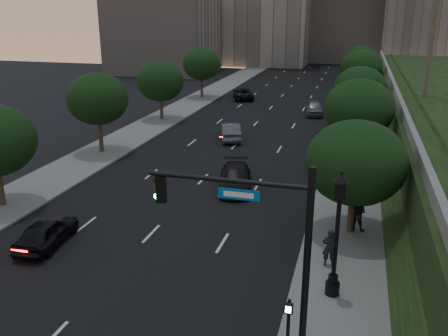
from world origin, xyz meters
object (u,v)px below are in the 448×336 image
(traffic_signal_mast, at_px, (273,259))
(sedan_far_right, at_px, (315,108))
(sedan_mid_left, at_px, (230,131))
(pedestrian_b, at_px, (358,213))
(pedestrian_c, at_px, (335,175))
(street_lamp, at_px, (336,241))
(sedan_near_left, at_px, (47,232))
(pedestrian_a, at_px, (329,248))
(sedan_far_left, at_px, (243,94))
(sedan_near_right, at_px, (235,178))

(traffic_signal_mast, bearing_deg, sedan_far_right, 93.29)
(sedan_mid_left, relative_size, sedan_far_right, 1.00)
(pedestrian_b, bearing_deg, sedan_far_right, -65.15)
(pedestrian_c, bearing_deg, street_lamp, 94.06)
(sedan_near_left, distance_m, pedestrian_c, 18.40)
(sedan_mid_left, xyz_separation_m, pedestrian_a, (10.39, -21.12, 0.27))
(sedan_far_left, bearing_deg, pedestrian_c, 95.86)
(sedan_far_left, height_order, pedestrian_a, pedestrian_a)
(pedestrian_c, bearing_deg, sedan_near_right, 17.36)
(pedestrian_a, bearing_deg, sedan_near_left, 2.98)
(sedan_near_left, xyz_separation_m, sedan_near_right, (7.29, 10.43, 0.02))
(street_lamp, distance_m, sedan_far_right, 36.90)
(sedan_far_left, bearing_deg, pedestrian_a, 90.61)
(street_lamp, bearing_deg, pedestrian_a, 97.65)
(sedan_far_right, distance_m, pedestrian_b, 30.38)
(traffic_signal_mast, bearing_deg, street_lamp, 64.72)
(sedan_near_left, height_order, sedan_near_right, sedan_near_right)
(street_lamp, xyz_separation_m, sedan_near_right, (-7.08, 11.24, -1.88))
(sedan_near_left, relative_size, sedan_mid_left, 0.90)
(traffic_signal_mast, distance_m, pedestrian_a, 7.04)
(street_lamp, bearing_deg, sedan_mid_left, 114.53)
(traffic_signal_mast, bearing_deg, sedan_far_left, 104.60)
(sedan_mid_left, relative_size, pedestrian_a, 2.63)
(sedan_near_left, bearing_deg, street_lamp, 171.11)
(sedan_near_left, bearing_deg, pedestrian_b, -164.68)
(sedan_near_right, height_order, sedan_far_right, sedan_far_right)
(sedan_near_left, height_order, pedestrian_b, pedestrian_b)
(sedan_far_left, relative_size, sedan_near_right, 1.04)
(street_lamp, distance_m, sedan_mid_left, 25.85)
(pedestrian_b, bearing_deg, pedestrian_c, -61.26)
(sedan_far_right, bearing_deg, street_lamp, -89.85)
(pedestrian_a, relative_size, pedestrian_b, 0.97)
(sedan_near_right, height_order, pedestrian_b, pedestrian_b)
(traffic_signal_mast, xyz_separation_m, pedestrian_c, (1.22, 17.11, -2.70))
(sedan_far_right, bearing_deg, pedestrian_b, -86.76)
(traffic_signal_mast, relative_size, sedan_far_right, 1.46)
(sedan_far_right, relative_size, pedestrian_c, 2.92)
(street_lamp, bearing_deg, pedestrian_b, 82.45)
(street_lamp, height_order, sedan_mid_left, street_lamp)
(traffic_signal_mast, distance_m, street_lamp, 4.55)
(traffic_signal_mast, bearing_deg, pedestrian_c, 85.92)
(sedan_far_right, distance_m, pedestrian_a, 34.50)
(sedan_mid_left, bearing_deg, traffic_signal_mast, 88.47)
(street_lamp, bearing_deg, traffic_signal_mast, -115.28)
(pedestrian_c, bearing_deg, sedan_near_left, 43.03)
(sedan_near_right, height_order, pedestrian_c, pedestrian_c)
(sedan_near_left, xyz_separation_m, pedestrian_b, (15.25, 5.85, 0.36))
(sedan_near_left, xyz_separation_m, sedan_far_right, (10.14, 35.80, 0.08))
(street_lamp, relative_size, pedestrian_b, 2.96)
(sedan_far_right, relative_size, pedestrian_a, 2.62)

